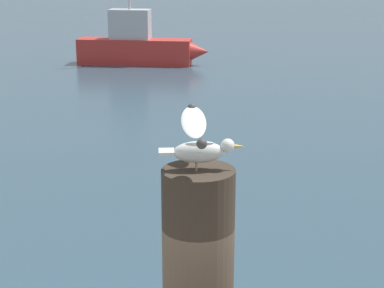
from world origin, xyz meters
The scene contains 3 objects.
mooring_post centered at (0.73, -0.59, 2.28)m, with size 0.34×0.34×1.01m, color #382D23.
seagull centered at (0.74, -0.59, 2.91)m, with size 0.39×0.68×0.24m.
boat_red centered at (1.26, 19.33, 0.65)m, with size 4.60×1.91×4.82m.
Camera 1 is at (0.37, -3.41, 3.73)m, focal length 61.43 mm.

